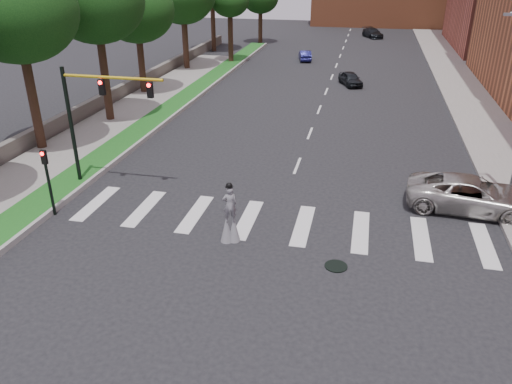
# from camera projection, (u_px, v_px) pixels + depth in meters

# --- Properties ---
(ground_plane) EXTENTS (160.00, 160.00, 0.00)m
(ground_plane) POSITION_uv_depth(u_px,v_px,m) (271.00, 233.00, 21.96)
(ground_plane) COLOR black
(ground_plane) RESTS_ON ground
(grass_median) EXTENTS (2.00, 60.00, 0.25)m
(grass_median) POSITION_uv_depth(u_px,v_px,m) (182.00, 100.00, 41.81)
(grass_median) COLOR #18541A
(grass_median) RESTS_ON ground
(median_curb) EXTENTS (0.20, 60.00, 0.28)m
(median_curb) POSITION_uv_depth(u_px,v_px,m) (194.00, 100.00, 41.59)
(median_curb) COLOR #979792
(median_curb) RESTS_ON ground
(sidewalk_left) EXTENTS (4.00, 60.00, 0.18)m
(sidewalk_left) POSITION_uv_depth(u_px,v_px,m) (88.00, 136.00, 33.60)
(sidewalk_left) COLOR gray
(sidewalk_left) RESTS_ON ground
(sidewalk_right) EXTENTS (5.00, 90.00, 0.18)m
(sidewalk_right) POSITION_uv_depth(u_px,v_px,m) (476.00, 101.00, 41.50)
(sidewalk_right) COLOR gray
(sidewalk_right) RESTS_ON ground
(stone_wall) EXTENTS (0.50, 56.00, 1.10)m
(stone_wall) POSITION_uv_depth(u_px,v_px,m) (131.00, 86.00, 44.47)
(stone_wall) COLOR #59534C
(stone_wall) RESTS_ON ground
(manhole) EXTENTS (0.90, 0.90, 0.04)m
(manhole) POSITION_uv_depth(u_px,v_px,m) (336.00, 266.00, 19.60)
(manhole) COLOR black
(manhole) RESTS_ON ground
(traffic_signal) EXTENTS (5.30, 0.23, 6.20)m
(traffic_signal) POSITION_uv_depth(u_px,v_px,m) (90.00, 109.00, 24.75)
(traffic_signal) COLOR black
(traffic_signal) RESTS_ON ground
(secondary_signal) EXTENTS (0.25, 0.21, 3.23)m
(secondary_signal) POSITION_uv_depth(u_px,v_px,m) (48.00, 177.00, 22.72)
(secondary_signal) COLOR black
(secondary_signal) RESTS_ON ground
(stilt_performer) EXTENTS (0.82, 0.64, 2.73)m
(stilt_performer) POSITION_uv_depth(u_px,v_px,m) (230.00, 219.00, 20.94)
(stilt_performer) COLOR black
(stilt_performer) RESTS_ON ground
(suv_crossing) EXTENTS (6.17, 3.32, 1.65)m
(suv_crossing) POSITION_uv_depth(u_px,v_px,m) (471.00, 194.00, 23.62)
(suv_crossing) COLOR #B4B1AA
(suv_crossing) RESTS_ON ground
(car_near) EXTENTS (2.75, 3.91, 1.23)m
(car_near) POSITION_uv_depth(u_px,v_px,m) (351.00, 79.00, 46.72)
(car_near) COLOR black
(car_near) RESTS_ON ground
(car_mid) EXTENTS (1.98, 3.74, 1.17)m
(car_mid) POSITION_uv_depth(u_px,v_px,m) (305.00, 55.00, 57.80)
(car_mid) COLOR navy
(car_mid) RESTS_ON ground
(car_far) EXTENTS (3.58, 5.01, 1.35)m
(car_far) POSITION_uv_depth(u_px,v_px,m) (373.00, 33.00, 74.02)
(car_far) COLOR black
(car_far) RESTS_ON ground
(tree_1) EXTENTS (6.88, 6.88, 11.21)m
(tree_1) POSITION_uv_depth(u_px,v_px,m) (16.00, 11.00, 27.91)
(tree_1) COLOR black
(tree_1) RESTS_ON ground
(tree_2) EXTENTS (6.60, 6.60, 11.14)m
(tree_2) POSITION_uv_depth(u_px,v_px,m) (95.00, 1.00, 33.30)
(tree_2) COLOR black
(tree_2) RESTS_ON ground
(tree_3) EXTENTS (6.32, 6.32, 9.69)m
(tree_3) POSITION_uv_depth(u_px,v_px,m) (136.00, 10.00, 41.29)
(tree_3) COLOR black
(tree_3) RESTS_ON ground
(tree_6) EXTENTS (4.18, 4.18, 8.48)m
(tree_6) POSITION_uv_depth(u_px,v_px,m) (230.00, 1.00, 53.86)
(tree_6) COLOR black
(tree_6) RESTS_ON ground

